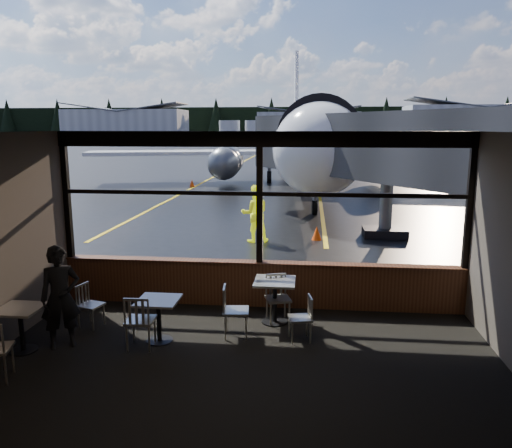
% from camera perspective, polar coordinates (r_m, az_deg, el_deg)
% --- Properties ---
extents(ground_plane, '(520.00, 520.00, 0.00)m').
position_cam_1_polar(ground_plane, '(129.64, 5.84, 9.40)').
color(ground_plane, black).
rests_on(ground_plane, ground).
extents(carpet_floor, '(8.00, 6.00, 0.01)m').
position_cam_1_polar(carpet_floor, '(7.56, -2.00, -17.15)').
color(carpet_floor, black).
rests_on(carpet_floor, ground).
extents(ceiling, '(8.00, 6.00, 0.04)m').
position_cam_1_polar(ceiling, '(6.66, -2.21, 10.36)').
color(ceiling, '#38332D').
rests_on(ceiling, ground).
extents(wall_back, '(8.00, 0.04, 3.50)m').
position_cam_1_polar(wall_back, '(4.14, -8.29, -15.27)').
color(wall_back, '#514841').
rests_on(wall_back, ground).
extents(window_sill, '(8.00, 0.28, 0.90)m').
position_cam_1_polar(window_sill, '(10.13, 0.41, -6.94)').
color(window_sill, '#4F2918').
rests_on(window_sill, ground).
extents(window_header, '(8.00, 0.18, 0.30)m').
position_cam_1_polar(window_header, '(9.64, 0.43, 9.68)').
color(window_header, black).
rests_on(window_header, ground).
extents(mullion_left, '(0.12, 0.12, 2.60)m').
position_cam_1_polar(mullion_left, '(10.86, -20.82, 3.03)').
color(mullion_left, black).
rests_on(mullion_left, ground).
extents(mullion_centre, '(0.12, 0.12, 2.60)m').
position_cam_1_polar(mullion_centre, '(9.74, 0.42, 2.90)').
color(mullion_centre, black).
rests_on(mullion_centre, ground).
extents(mullion_right, '(0.12, 0.12, 2.60)m').
position_cam_1_polar(mullion_right, '(10.14, 23.25, 2.33)').
color(mullion_right, black).
rests_on(mullion_right, ground).
extents(window_transom, '(8.00, 0.10, 0.08)m').
position_cam_1_polar(window_transom, '(9.72, 0.42, 3.49)').
color(window_transom, black).
rests_on(window_transom, ground).
extents(airliner, '(29.65, 34.82, 10.13)m').
position_cam_1_polar(airliner, '(31.72, 5.48, 13.68)').
color(airliner, white).
rests_on(airliner, ground_plane).
extents(jet_bridge, '(8.39, 10.25, 4.47)m').
position_cam_1_polar(jet_bridge, '(15.38, 16.10, 5.60)').
color(jet_bridge, '#28282B').
rests_on(jet_bridge, ground_plane).
extents(cafe_table_near, '(0.74, 0.74, 0.82)m').
position_cam_1_polar(cafe_table_near, '(9.32, 2.15, -8.86)').
color(cafe_table_near, '#A59F98').
rests_on(cafe_table_near, carpet_floor).
extents(cafe_table_mid, '(0.68, 0.68, 0.75)m').
position_cam_1_polar(cafe_table_mid, '(8.70, -11.03, -10.78)').
color(cafe_table_mid, '#ADA69F').
rests_on(cafe_table_mid, carpet_floor).
extents(cafe_table_left, '(0.67, 0.67, 0.74)m').
position_cam_1_polar(cafe_table_left, '(9.03, -25.22, -10.87)').
color(cafe_table_left, gray).
rests_on(cafe_table_left, carpet_floor).
extents(chair_near_e, '(0.51, 0.51, 0.79)m').
position_cam_1_polar(chair_near_e, '(8.60, 5.05, -10.72)').
color(chair_near_e, beige).
rests_on(chair_near_e, carpet_floor).
extents(chair_near_w, '(0.55, 0.55, 0.91)m').
position_cam_1_polar(chair_near_w, '(8.72, -2.31, -9.95)').
color(chair_near_w, beige).
rests_on(chair_near_w, carpet_floor).
extents(chair_near_n, '(0.61, 0.61, 0.90)m').
position_cam_1_polar(chair_near_n, '(9.31, 2.54, -8.60)').
color(chair_near_n, '#B1ACA0').
rests_on(chair_near_n, carpet_floor).
extents(chair_mid_s, '(0.54, 0.54, 0.94)m').
position_cam_1_polar(chair_mid_s, '(8.49, -13.05, -10.74)').
color(chair_mid_s, '#BBB7A9').
rests_on(chair_mid_s, carpet_floor).
extents(chair_mid_w, '(0.54, 0.54, 0.80)m').
position_cam_1_polar(chair_mid_w, '(9.61, -18.35, -8.85)').
color(chair_mid_w, '#ADA89C').
rests_on(chair_mid_w, carpet_floor).
extents(passenger, '(0.74, 0.67, 1.71)m').
position_cam_1_polar(passenger, '(8.79, -21.44, -7.81)').
color(passenger, black).
rests_on(passenger, carpet_floor).
extents(ground_crew, '(1.01, 0.87, 1.80)m').
position_cam_1_polar(ground_crew, '(15.67, -0.13, 1.20)').
color(ground_crew, '#BFF219').
rests_on(ground_crew, ground_plane).
extents(cone_nose, '(0.32, 0.32, 0.45)m').
position_cam_1_polar(cone_nose, '(16.14, 6.95, -1.04)').
color(cone_nose, '#E24A07').
rests_on(cone_nose, ground_plane).
extents(cone_wing, '(0.33, 0.33, 0.46)m').
position_cam_1_polar(cone_wing, '(30.49, -7.32, 4.64)').
color(cone_wing, '#FF6B08').
rests_on(cone_wing, ground_plane).
extents(hangar_left, '(45.00, 18.00, 11.00)m').
position_cam_1_polar(hangar_left, '(202.45, -14.62, 11.24)').
color(hangar_left, silver).
rests_on(hangar_left, ground_plane).
extents(hangar_mid, '(38.00, 15.00, 10.00)m').
position_cam_1_polar(hangar_mid, '(194.60, 6.03, 11.40)').
color(hangar_mid, silver).
rests_on(hangar_mid, ground_plane).
extents(hangar_right, '(50.00, 20.00, 12.00)m').
position_cam_1_polar(hangar_right, '(196.67, 24.11, 10.81)').
color(hangar_right, silver).
rests_on(hangar_right, ground_plane).
extents(fuel_tank_a, '(8.00, 8.00, 6.00)m').
position_cam_1_polar(fuel_tank_a, '(194.08, -3.04, 10.85)').
color(fuel_tank_a, silver).
rests_on(fuel_tank_a, ground_plane).
extents(fuel_tank_b, '(8.00, 8.00, 6.00)m').
position_cam_1_polar(fuel_tank_b, '(192.73, -0.05, 10.87)').
color(fuel_tank_b, silver).
rests_on(fuel_tank_b, ground_plane).
extents(fuel_tank_c, '(8.00, 8.00, 6.00)m').
position_cam_1_polar(fuel_tank_c, '(191.90, 2.97, 10.85)').
color(fuel_tank_c, silver).
rests_on(fuel_tank_c, ground_plane).
extents(treeline, '(360.00, 3.00, 12.00)m').
position_cam_1_polar(treeline, '(219.60, 6.06, 11.61)').
color(treeline, black).
rests_on(treeline, ground_plane).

